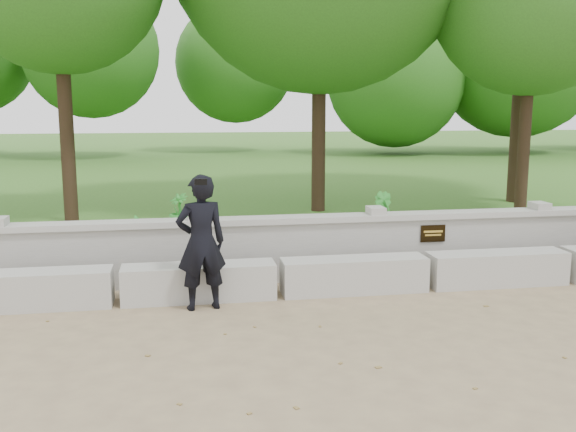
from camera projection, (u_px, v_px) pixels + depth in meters
name	position (u px, v px, depth m)	size (l,w,h in m)	color
ground	(495.00, 338.00, 6.70)	(80.00, 80.00, 0.00)	#98845D
lawn	(281.00, 178.00, 20.27)	(40.00, 22.00, 0.25)	#34601E
concrete_bench	(427.00, 272.00, 8.51)	(11.90, 0.45, 0.45)	#ADABA4
parapet_wall	(409.00, 243.00, 9.15)	(12.50, 0.35, 0.90)	#A3A19A
man_main	(201.00, 242.00, 7.55)	(0.65, 0.59, 1.62)	black
shrub_a	(139.00, 236.00, 9.17)	(0.32, 0.21, 0.60)	#318D2F
shrub_b	(385.00, 211.00, 11.22)	(0.36, 0.29, 0.66)	#318D2F
shrub_c	(552.00, 223.00, 10.26)	(0.53, 0.46, 0.59)	#318D2F
shrub_d	(179.00, 211.00, 11.37)	(0.35, 0.31, 0.62)	#318D2F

